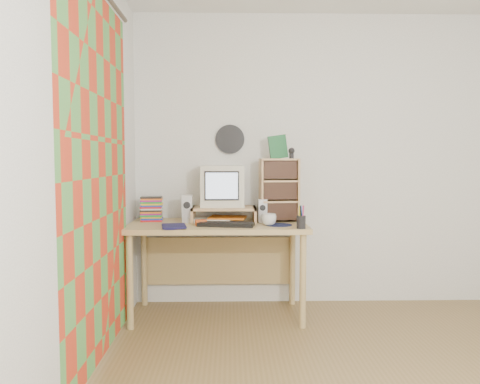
{
  "coord_description": "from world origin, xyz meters",
  "views": [
    {
      "loc": [
        -0.93,
        -2.31,
        1.26
      ],
      "look_at": [
        -0.85,
        1.33,
        1.0
      ],
      "focal_mm": 35.0,
      "sensor_mm": 36.0,
      "label": 1
    }
  ],
  "objects_px": {
    "keyboard": "(226,224)",
    "dvd_stack": "(152,206)",
    "crt_monitor": "(222,186)",
    "mug": "(269,220)",
    "desk": "(218,239)",
    "diary": "(162,225)",
    "cd_rack": "(279,190)"
  },
  "relations": [
    {
      "from": "diary",
      "to": "keyboard",
      "type": "bearing_deg",
      "value": -0.28
    },
    {
      "from": "crt_monitor",
      "to": "cd_rack",
      "type": "bearing_deg",
      "value": -7.83
    },
    {
      "from": "desk",
      "to": "crt_monitor",
      "type": "relative_size",
      "value": 3.97
    },
    {
      "from": "crt_monitor",
      "to": "desk",
      "type": "bearing_deg",
      "value": -113.14
    },
    {
      "from": "desk",
      "to": "diary",
      "type": "bearing_deg",
      "value": -142.17
    },
    {
      "from": "cd_rack",
      "to": "mug",
      "type": "distance_m",
      "value": 0.33
    },
    {
      "from": "crt_monitor",
      "to": "mug",
      "type": "relative_size",
      "value": 3.07
    },
    {
      "from": "diary",
      "to": "dvd_stack",
      "type": "bearing_deg",
      "value": 99.92
    },
    {
      "from": "crt_monitor",
      "to": "keyboard",
      "type": "relative_size",
      "value": 0.83
    },
    {
      "from": "dvd_stack",
      "to": "desk",
      "type": "bearing_deg",
      "value": -12.63
    },
    {
      "from": "mug",
      "to": "keyboard",
      "type": "bearing_deg",
      "value": -173.4
    },
    {
      "from": "keyboard",
      "to": "diary",
      "type": "height_order",
      "value": "diary"
    },
    {
      "from": "dvd_stack",
      "to": "keyboard",
      "type": "bearing_deg",
      "value": -31.53
    },
    {
      "from": "desk",
      "to": "dvd_stack",
      "type": "distance_m",
      "value": 0.61
    },
    {
      "from": "crt_monitor",
      "to": "mug",
      "type": "distance_m",
      "value": 0.52
    },
    {
      "from": "desk",
      "to": "crt_monitor",
      "type": "bearing_deg",
      "value": 68.34
    },
    {
      "from": "keyboard",
      "to": "cd_rack",
      "type": "distance_m",
      "value": 0.56
    },
    {
      "from": "desk",
      "to": "keyboard",
      "type": "height_order",
      "value": "keyboard"
    },
    {
      "from": "crt_monitor",
      "to": "keyboard",
      "type": "distance_m",
      "value": 0.42
    },
    {
      "from": "desk",
      "to": "keyboard",
      "type": "xyz_separation_m",
      "value": [
        0.07,
        -0.24,
        0.15
      ]
    },
    {
      "from": "keyboard",
      "to": "crt_monitor",
      "type": "bearing_deg",
      "value": 107.27
    },
    {
      "from": "crt_monitor",
      "to": "keyboard",
      "type": "height_order",
      "value": "crt_monitor"
    },
    {
      "from": "desk",
      "to": "mug",
      "type": "height_order",
      "value": "mug"
    },
    {
      "from": "desk",
      "to": "diary",
      "type": "relative_size",
      "value": 6.55
    },
    {
      "from": "desk",
      "to": "diary",
      "type": "distance_m",
      "value": 0.53
    },
    {
      "from": "desk",
      "to": "cd_rack",
      "type": "xyz_separation_m",
      "value": [
        0.5,
        0.04,
        0.39
      ]
    },
    {
      "from": "cd_rack",
      "to": "diary",
      "type": "bearing_deg",
      "value": -164.03
    },
    {
      "from": "crt_monitor",
      "to": "diary",
      "type": "distance_m",
      "value": 0.65
    },
    {
      "from": "crt_monitor",
      "to": "diary",
      "type": "bearing_deg",
      "value": -139.07
    },
    {
      "from": "desk",
      "to": "dvd_stack",
      "type": "relative_size",
      "value": 5.76
    },
    {
      "from": "keyboard",
      "to": "dvd_stack",
      "type": "xyz_separation_m",
      "value": [
        -0.61,
        0.32,
        0.11
      ]
    },
    {
      "from": "crt_monitor",
      "to": "cd_rack",
      "type": "height_order",
      "value": "cd_rack"
    }
  ]
}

